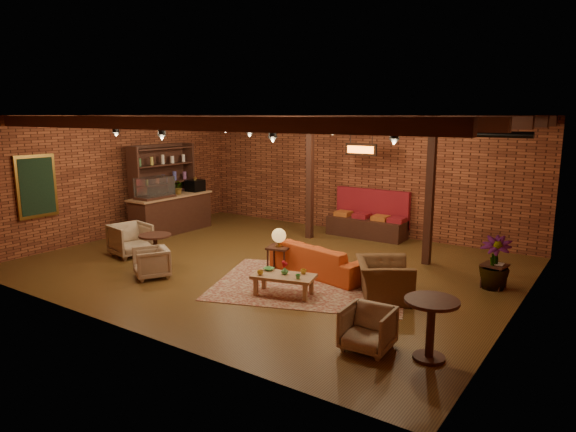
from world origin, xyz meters
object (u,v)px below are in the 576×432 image
Objects in this scene: side_table_lamp at (279,239)px; armchair_b at (151,261)px; armchair_right at (384,273)px; round_table_right at (431,320)px; round_table_left at (155,245)px; plant_tall at (499,210)px; armchair_far at (368,327)px; coffee_table at (283,277)px; side_table_book at (495,266)px; armchair_a at (130,238)px; sofa at (321,259)px.

side_table_lamp reaches higher than armchair_b.
armchair_right reaches higher than round_table_right.
round_table_left is (-2.40, -1.18, -0.23)m from side_table_lamp.
armchair_b is 0.22× the size of plant_tall.
plant_tall is at bearing 74.34° from armchair_far.
side_table_lamp is 4.38m from round_table_right.
coffee_table is 2.52× the size of side_table_book.
side_table_lamp is at bearing 72.87° from armchair_b.
side_table_book is 0.16× the size of plant_tall.
side_table_book is at bearing 90.00° from plant_tall.
armchair_b reaches higher than coffee_table.
plant_tall is (0.83, 3.66, 1.17)m from armchair_far.
plant_tall is at bearing -60.96° from armchair_a.
armchair_a is 1.23× the size of armchair_far.
armchair_b is at bearing -48.24° from round_table_left.
sofa is 0.95m from side_table_lamp.
round_table_left reaches higher than armchair_far.
plant_tall reaches higher than armchair_b.
side_table_lamp is (-0.78, -0.38, 0.39)m from sofa.
round_table_left is 1.07× the size of armchair_b.
armchair_far is at bearing -165.89° from round_table_right.
plant_tall reaches higher than round_table_left.
plant_tall is at bearing 20.31° from side_table_lamp.
armchair_far reaches higher than coffee_table.
armchair_a is 0.28× the size of plant_tall.
armchair_right is 2.12m from armchair_far.
armchair_b is (-1.91, -1.72, -0.38)m from side_table_lamp.
side_table_lamp is 0.31× the size of plant_tall.
armchair_far is at bearing 165.97° from armchair_right.
coffee_table is at bearing 150.03° from armchair_far.
round_table_left is 1.23m from armchair_a.
armchair_far is 0.22× the size of plant_tall.
side_table_lamp reaches higher than armchair_far.
coffee_table is 4.45m from armchair_a.
armchair_a is at bearing -162.70° from plant_tall.
armchair_far is (5.48, -1.03, -0.15)m from round_table_left.
plant_tall is (0.00, -0.05, 1.07)m from side_table_book.
side_table_lamp reaches higher than round_table_right.
coffee_table reaches higher than side_table_book.
side_table_lamp is at bearing 152.72° from round_table_right.
side_table_lamp is 4.19m from side_table_book.
armchair_a is 1.24× the size of armchair_b.
coffee_table is 2.85m from armchair_b.
sofa is 3.46m from armchair_far.
plant_tall is (7.49, 2.33, 1.09)m from armchair_a.
coffee_table is 1.81× the size of armchair_far.
armchair_right is (6.01, 0.69, 0.05)m from armchair_a.
plant_tall is at bearing -74.25° from armchair_right.
armchair_right reaches higher than sofa.
round_table_right is 3.58m from plant_tall.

